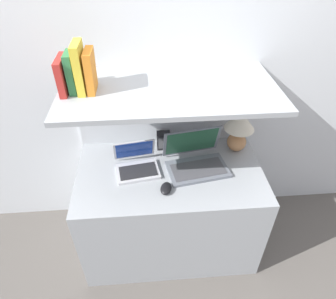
{
  "coord_description": "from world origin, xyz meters",
  "views": [
    {
      "loc": [
        -0.13,
        -1.07,
        2.06
      ],
      "look_at": [
        -0.01,
        0.34,
        0.93
      ],
      "focal_mm": 32.0,
      "sensor_mm": 36.0,
      "label": 1
    }
  ],
  "objects_px": {
    "book_red": "(63,75)",
    "computer_mouse": "(166,188)",
    "table_lamp": "(239,127)",
    "laptop_large": "(196,160)",
    "laptop_small": "(137,165)",
    "router_box": "(164,140)",
    "book_orange": "(90,71)",
    "book_yellow": "(80,68)",
    "book_green": "(71,73)"
  },
  "relations": [
    {
      "from": "laptop_small",
      "to": "computer_mouse",
      "type": "xyz_separation_m",
      "value": [
        0.17,
        -0.21,
        -0.02
      ]
    },
    {
      "from": "book_red",
      "to": "computer_mouse",
      "type": "bearing_deg",
      "value": -24.53
    },
    {
      "from": "laptop_large",
      "to": "book_orange",
      "type": "distance_m",
      "value": 0.85
    },
    {
      "from": "router_box",
      "to": "book_green",
      "type": "xyz_separation_m",
      "value": [
        -0.48,
        -0.19,
        0.61
      ]
    },
    {
      "from": "laptop_small",
      "to": "book_yellow",
      "type": "relative_size",
      "value": 1.17
    },
    {
      "from": "laptop_small",
      "to": "router_box",
      "type": "xyz_separation_m",
      "value": [
        0.19,
        0.21,
        0.02
      ]
    },
    {
      "from": "table_lamp",
      "to": "computer_mouse",
      "type": "distance_m",
      "value": 0.65
    },
    {
      "from": "book_green",
      "to": "book_yellow",
      "type": "xyz_separation_m",
      "value": [
        0.05,
        0.0,
        0.02
      ]
    },
    {
      "from": "router_box",
      "to": "book_yellow",
      "type": "relative_size",
      "value": 0.48
    },
    {
      "from": "router_box",
      "to": "book_green",
      "type": "height_order",
      "value": "book_green"
    },
    {
      "from": "book_orange",
      "to": "book_green",
      "type": "bearing_deg",
      "value": -180.0
    },
    {
      "from": "computer_mouse",
      "to": "book_orange",
      "type": "bearing_deg",
      "value": 147.71
    },
    {
      "from": "book_yellow",
      "to": "book_red",
      "type": "bearing_deg",
      "value": 180.0
    },
    {
      "from": "table_lamp",
      "to": "router_box",
      "type": "height_order",
      "value": "table_lamp"
    },
    {
      "from": "book_orange",
      "to": "computer_mouse",
      "type": "bearing_deg",
      "value": -32.29
    },
    {
      "from": "table_lamp",
      "to": "laptop_large",
      "type": "distance_m",
      "value": 0.37
    },
    {
      "from": "router_box",
      "to": "book_orange",
      "type": "height_order",
      "value": "book_orange"
    },
    {
      "from": "laptop_large",
      "to": "book_orange",
      "type": "bearing_deg",
      "value": 177.47
    },
    {
      "from": "laptop_small",
      "to": "book_green",
      "type": "height_order",
      "value": "book_green"
    },
    {
      "from": "book_orange",
      "to": "book_yellow",
      "type": "bearing_deg",
      "value": -180.0
    },
    {
      "from": "computer_mouse",
      "to": "book_orange",
      "type": "xyz_separation_m",
      "value": [
        -0.37,
        0.23,
        0.66
      ]
    },
    {
      "from": "router_box",
      "to": "book_orange",
      "type": "xyz_separation_m",
      "value": [
        -0.39,
        -0.19,
        0.61
      ]
    },
    {
      "from": "table_lamp",
      "to": "book_green",
      "type": "height_order",
      "value": "book_green"
    },
    {
      "from": "book_yellow",
      "to": "book_orange",
      "type": "height_order",
      "value": "book_yellow"
    },
    {
      "from": "table_lamp",
      "to": "book_orange",
      "type": "height_order",
      "value": "book_orange"
    },
    {
      "from": "router_box",
      "to": "book_red",
      "type": "distance_m",
      "value": 0.82
    },
    {
      "from": "table_lamp",
      "to": "book_red",
      "type": "relative_size",
      "value": 1.64
    },
    {
      "from": "laptop_large",
      "to": "book_red",
      "type": "relative_size",
      "value": 2.31
    },
    {
      "from": "laptop_small",
      "to": "book_red",
      "type": "distance_m",
      "value": 0.71
    },
    {
      "from": "table_lamp",
      "to": "laptop_large",
      "type": "relative_size",
      "value": 0.71
    },
    {
      "from": "laptop_small",
      "to": "router_box",
      "type": "bearing_deg",
      "value": 48.73
    },
    {
      "from": "computer_mouse",
      "to": "book_red",
      "type": "relative_size",
      "value": 0.63
    },
    {
      "from": "laptop_large",
      "to": "book_red",
      "type": "xyz_separation_m",
      "value": [
        -0.72,
        0.03,
        0.61
      ]
    },
    {
      "from": "laptop_small",
      "to": "book_yellow",
      "type": "height_order",
      "value": "book_yellow"
    },
    {
      "from": "router_box",
      "to": "book_red",
      "type": "bearing_deg",
      "value": -160.49
    },
    {
      "from": "laptop_large",
      "to": "computer_mouse",
      "type": "bearing_deg",
      "value": -135.19
    },
    {
      "from": "book_green",
      "to": "computer_mouse",
      "type": "bearing_deg",
      "value": -26.63
    },
    {
      "from": "computer_mouse",
      "to": "router_box",
      "type": "relative_size",
      "value": 0.94
    },
    {
      "from": "router_box",
      "to": "book_yellow",
      "type": "height_order",
      "value": "book_yellow"
    },
    {
      "from": "computer_mouse",
      "to": "book_yellow",
      "type": "xyz_separation_m",
      "value": [
        -0.42,
        0.23,
        0.67
      ]
    },
    {
      "from": "laptop_small",
      "to": "computer_mouse",
      "type": "height_order",
      "value": "laptop_small"
    },
    {
      "from": "computer_mouse",
      "to": "book_orange",
      "type": "height_order",
      "value": "book_orange"
    },
    {
      "from": "laptop_large",
      "to": "book_green",
      "type": "height_order",
      "value": "book_green"
    },
    {
      "from": "router_box",
      "to": "book_red",
      "type": "xyz_separation_m",
      "value": [
        -0.53,
        -0.19,
        0.59
      ]
    },
    {
      "from": "laptop_small",
      "to": "computer_mouse",
      "type": "distance_m",
      "value": 0.27
    },
    {
      "from": "book_yellow",
      "to": "book_orange",
      "type": "bearing_deg",
      "value": 0.0
    },
    {
      "from": "table_lamp",
      "to": "laptop_large",
      "type": "bearing_deg",
      "value": -154.02
    },
    {
      "from": "laptop_large",
      "to": "laptop_small",
      "type": "height_order",
      "value": "laptop_large"
    },
    {
      "from": "book_red",
      "to": "book_orange",
      "type": "distance_m",
      "value": 0.14
    },
    {
      "from": "laptop_small",
      "to": "book_red",
      "type": "xyz_separation_m",
      "value": [
        -0.34,
        0.03,
        0.62
      ]
    }
  ]
}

